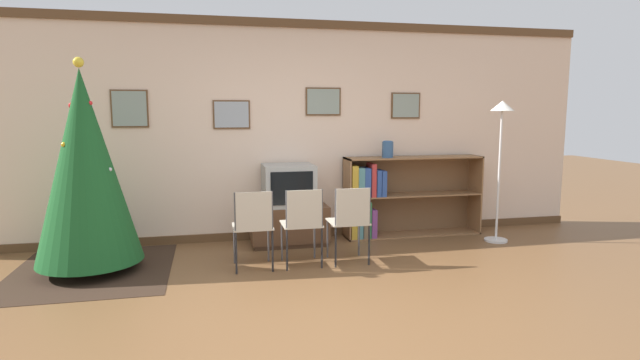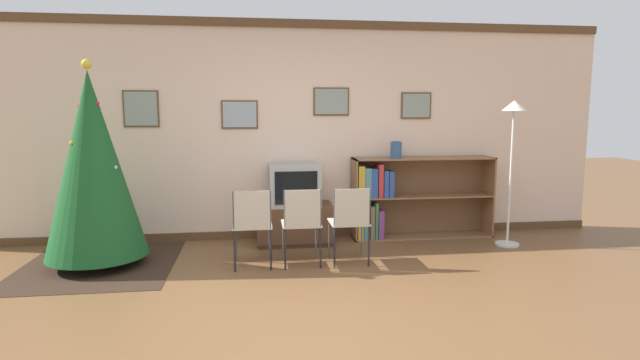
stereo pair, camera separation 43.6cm
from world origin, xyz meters
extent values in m
plane|color=brown|center=(0.00, 0.00, 0.00)|extent=(24.00, 24.00, 0.00)
cube|color=beige|center=(0.00, 2.61, 1.35)|extent=(8.19, 0.08, 2.70)
cube|color=brown|center=(0.00, 2.55, 2.65)|extent=(8.19, 0.03, 0.10)
cube|color=brown|center=(0.00, 2.55, 0.05)|extent=(8.19, 0.03, 0.10)
cube|color=brown|center=(-1.71, 2.56, 1.63)|extent=(0.41, 0.02, 0.43)
cube|color=gray|center=(-1.71, 2.54, 1.63)|extent=(0.37, 0.01, 0.40)
cube|color=brown|center=(-0.55, 2.56, 1.56)|extent=(0.44, 0.02, 0.34)
cube|color=#9EA8B2|center=(-0.55, 2.54, 1.56)|extent=(0.40, 0.01, 0.31)
cube|color=brown|center=(0.58, 2.56, 1.72)|extent=(0.45, 0.02, 0.35)
cube|color=gray|center=(0.58, 2.54, 1.72)|extent=(0.41, 0.01, 0.31)
cube|color=brown|center=(1.68, 2.56, 1.67)|extent=(0.39, 0.02, 0.33)
cube|color=gray|center=(1.68, 2.54, 1.67)|extent=(0.36, 0.01, 0.30)
cube|color=#332319|center=(-2.02, 1.65, 0.00)|extent=(1.55, 1.71, 0.01)
cylinder|color=maroon|center=(-2.02, 1.65, 0.06)|extent=(0.36, 0.36, 0.10)
cone|color=#195123|center=(-2.02, 1.65, 1.06)|extent=(1.01, 1.01, 1.90)
sphere|color=yellow|center=(-2.02, 1.65, 2.06)|extent=(0.10, 0.10, 0.10)
sphere|color=silver|center=(-1.95, 1.72, 1.64)|extent=(0.05, 0.05, 0.05)
sphere|color=silver|center=(-2.32, 1.84, 0.62)|extent=(0.05, 0.05, 0.05)
sphere|color=red|center=(-1.89, 1.87, 1.04)|extent=(0.06, 0.06, 0.06)
sphere|color=red|center=(-1.90, 1.92, 0.88)|extent=(0.06, 0.06, 0.06)
sphere|color=gold|center=(-2.16, 1.53, 1.29)|extent=(0.05, 0.05, 0.05)
sphere|color=red|center=(-1.93, 1.63, 1.68)|extent=(0.04, 0.04, 0.04)
sphere|color=red|center=(-2.11, 1.68, 1.65)|extent=(0.06, 0.06, 0.06)
sphere|color=silver|center=(-1.78, 1.57, 1.04)|extent=(0.04, 0.04, 0.04)
cube|color=#412A1A|center=(0.09, 2.27, 0.03)|extent=(0.88, 0.52, 0.05)
cube|color=brown|center=(0.09, 2.27, 0.26)|extent=(0.92, 0.54, 0.43)
cube|color=#9E9E99|center=(0.09, 2.27, 0.72)|extent=(0.60, 0.52, 0.49)
cube|color=black|center=(0.09, 2.00, 0.72)|extent=(0.49, 0.01, 0.38)
cube|color=#BCB29E|center=(-0.42, 1.42, 0.43)|extent=(0.40, 0.40, 0.02)
cube|color=#BCB29E|center=(-0.42, 1.23, 0.63)|extent=(0.35, 0.02, 0.38)
cylinder|color=#4C4C51|center=(-0.60, 1.60, 0.21)|extent=(0.02, 0.02, 0.42)
cylinder|color=#4C4C51|center=(-0.24, 1.60, 0.21)|extent=(0.02, 0.02, 0.42)
cylinder|color=#4C4C51|center=(-0.60, 1.24, 0.21)|extent=(0.02, 0.02, 0.42)
cylinder|color=#4C4C51|center=(-0.24, 1.24, 0.21)|extent=(0.02, 0.02, 0.42)
cylinder|color=#4C4C51|center=(-0.60, 1.24, 0.41)|extent=(0.02, 0.02, 0.82)
cylinder|color=#4C4C51|center=(-0.24, 1.24, 0.41)|extent=(0.02, 0.02, 0.82)
cube|color=#BCB29E|center=(0.09, 1.42, 0.43)|extent=(0.40, 0.40, 0.02)
cube|color=#BCB29E|center=(0.09, 1.23, 0.63)|extent=(0.35, 0.02, 0.38)
cylinder|color=#4C4C51|center=(-0.09, 1.60, 0.21)|extent=(0.02, 0.02, 0.42)
cylinder|color=#4C4C51|center=(0.27, 1.60, 0.21)|extent=(0.02, 0.02, 0.42)
cylinder|color=#4C4C51|center=(-0.09, 1.24, 0.21)|extent=(0.02, 0.02, 0.42)
cylinder|color=#4C4C51|center=(0.27, 1.24, 0.21)|extent=(0.02, 0.02, 0.42)
cylinder|color=#4C4C51|center=(-0.09, 1.24, 0.41)|extent=(0.02, 0.02, 0.82)
cylinder|color=#4C4C51|center=(0.27, 1.24, 0.41)|extent=(0.02, 0.02, 0.82)
cube|color=#BCB29E|center=(0.59, 1.42, 0.43)|extent=(0.40, 0.40, 0.02)
cube|color=#BCB29E|center=(0.59, 1.23, 0.63)|extent=(0.35, 0.02, 0.38)
cylinder|color=#4C4C51|center=(0.41, 1.60, 0.21)|extent=(0.02, 0.02, 0.42)
cylinder|color=#4C4C51|center=(0.77, 1.60, 0.21)|extent=(0.02, 0.02, 0.42)
cylinder|color=#4C4C51|center=(0.41, 1.24, 0.21)|extent=(0.02, 0.02, 0.42)
cylinder|color=#4C4C51|center=(0.77, 1.24, 0.21)|extent=(0.02, 0.02, 0.42)
cylinder|color=#4C4C51|center=(0.41, 1.24, 0.41)|extent=(0.02, 0.02, 0.82)
cylinder|color=#4C4C51|center=(0.77, 1.24, 0.41)|extent=(0.02, 0.02, 0.82)
cube|color=olive|center=(0.84, 2.37, 0.51)|extent=(0.02, 0.36, 1.02)
cube|color=olive|center=(2.61, 2.37, 0.51)|extent=(0.02, 0.36, 1.02)
cube|color=olive|center=(1.73, 2.37, 1.01)|extent=(1.79, 0.36, 0.02)
cube|color=olive|center=(1.73, 2.37, 0.01)|extent=(1.79, 0.36, 0.02)
cube|color=olive|center=(1.73, 2.37, 0.53)|extent=(1.75, 0.36, 0.02)
cube|color=brown|center=(1.73, 2.54, 0.51)|extent=(1.79, 0.01, 1.02)
cube|color=gold|center=(0.90, 2.30, 0.24)|extent=(0.07, 0.22, 0.44)
cube|color=teal|center=(0.98, 2.32, 0.20)|extent=(0.07, 0.25, 0.36)
cube|color=#756047|center=(1.05, 2.31, 0.22)|extent=(0.05, 0.23, 0.41)
cube|color=#337547|center=(1.10, 2.30, 0.25)|extent=(0.04, 0.22, 0.46)
cube|color=#7A3D7F|center=(1.16, 2.29, 0.20)|extent=(0.07, 0.20, 0.36)
cube|color=gold|center=(0.90, 2.29, 0.74)|extent=(0.08, 0.20, 0.40)
cube|color=teal|center=(0.99, 2.33, 0.72)|extent=(0.08, 0.29, 0.37)
cube|color=#2D4C93|center=(1.07, 2.33, 0.72)|extent=(0.08, 0.27, 0.36)
cube|color=#B73333|center=(1.15, 2.32, 0.74)|extent=(0.06, 0.25, 0.41)
cube|color=#2D4C93|center=(1.21, 2.34, 0.70)|extent=(0.06, 0.30, 0.33)
cube|color=#2D4C93|center=(1.28, 2.33, 0.70)|extent=(0.06, 0.28, 0.32)
cylinder|color=#335684|center=(1.37, 2.35, 1.12)|extent=(0.14, 0.14, 0.20)
torus|color=#335684|center=(1.37, 2.35, 1.22)|extent=(0.12, 0.12, 0.03)
cylinder|color=silver|center=(2.61, 1.82, 0.01)|extent=(0.28, 0.28, 0.03)
cylinder|color=silver|center=(2.61, 1.82, 0.81)|extent=(0.03, 0.03, 1.58)
cone|color=white|center=(2.61, 1.82, 1.66)|extent=(0.28, 0.28, 0.12)
camera|label=1|loc=(-0.82, -3.58, 1.60)|focal=28.00mm
camera|label=2|loc=(-0.39, -3.66, 1.60)|focal=28.00mm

